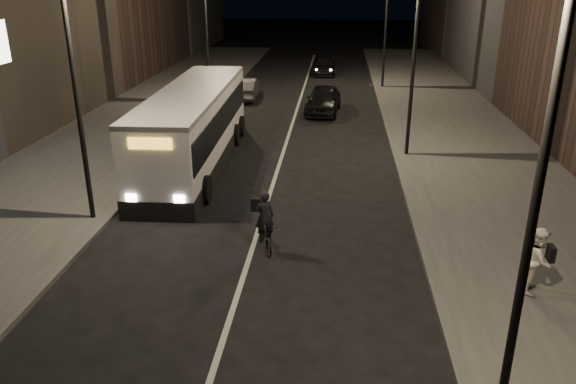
% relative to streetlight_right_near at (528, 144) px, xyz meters
% --- Properties ---
extents(ground, '(180.00, 180.00, 0.00)m').
position_rel_streetlight_right_near_xyz_m(ground, '(-5.33, 4.00, -5.36)').
color(ground, black).
rests_on(ground, ground).
extents(sidewalk_right, '(7.00, 70.00, 0.16)m').
position_rel_streetlight_right_near_xyz_m(sidewalk_right, '(3.17, 18.00, -5.28)').
color(sidewalk_right, '#373734').
rests_on(sidewalk_right, ground).
extents(sidewalk_left, '(7.00, 70.00, 0.16)m').
position_rel_streetlight_right_near_xyz_m(sidewalk_left, '(-13.83, 18.00, -5.28)').
color(sidewalk_left, '#373734').
rests_on(sidewalk_left, ground).
extents(streetlight_right_near, '(1.20, 0.44, 8.12)m').
position_rel_streetlight_right_near_xyz_m(streetlight_right_near, '(0.00, 0.00, 0.00)').
color(streetlight_right_near, black).
rests_on(streetlight_right_near, sidewalk_right).
extents(streetlight_right_mid, '(1.20, 0.44, 8.12)m').
position_rel_streetlight_right_near_xyz_m(streetlight_right_mid, '(0.00, 16.00, 0.00)').
color(streetlight_right_mid, black).
rests_on(streetlight_right_mid, sidewalk_right).
extents(streetlight_right_far, '(1.20, 0.44, 8.12)m').
position_rel_streetlight_right_near_xyz_m(streetlight_right_far, '(0.00, 32.00, 0.00)').
color(streetlight_right_far, black).
rests_on(streetlight_right_far, sidewalk_right).
extents(streetlight_left_near, '(1.20, 0.44, 8.12)m').
position_rel_streetlight_right_near_xyz_m(streetlight_left_near, '(-10.66, 8.00, 0.00)').
color(streetlight_left_near, black).
rests_on(streetlight_left_near, sidewalk_left).
extents(streetlight_left_far, '(1.20, 0.44, 8.12)m').
position_rel_streetlight_right_near_xyz_m(streetlight_left_far, '(-10.66, 26.00, 0.00)').
color(streetlight_left_far, black).
rests_on(streetlight_left_far, sidewalk_left).
extents(city_bus, '(3.10, 12.23, 3.27)m').
position_rel_streetlight_right_near_xyz_m(city_bus, '(-8.93, 14.19, -3.58)').
color(city_bus, white).
rests_on(city_bus, ground).
extents(cyclist_on_bicycle, '(1.08, 1.77, 1.93)m').
position_rel_streetlight_right_near_xyz_m(cyclist_on_bicycle, '(-4.93, 6.52, -4.72)').
color(cyclist_on_bicycle, black).
rests_on(cyclist_on_bicycle, ground).
extents(pedestrian_woman, '(0.95, 1.05, 1.75)m').
position_rel_streetlight_right_near_xyz_m(pedestrian_woman, '(2.27, 4.51, -4.33)').
color(pedestrian_woman, silver).
rests_on(pedestrian_woman, sidewalk_right).
extents(car_near, '(2.20, 4.73, 1.57)m').
position_rel_streetlight_right_near_xyz_m(car_near, '(-3.73, 24.25, -4.58)').
color(car_near, black).
rests_on(car_near, ground).
extents(car_mid, '(1.62, 4.31, 1.40)m').
position_rel_streetlight_right_near_xyz_m(car_mid, '(-8.90, 27.69, -4.66)').
color(car_mid, '#323234').
rests_on(car_mid, ground).
extents(car_far, '(1.92, 4.55, 1.31)m').
position_rel_streetlight_right_near_xyz_m(car_far, '(-4.05, 37.79, -4.70)').
color(car_far, black).
rests_on(car_far, ground).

